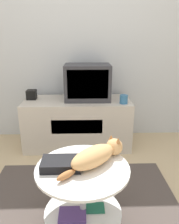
{
  "coord_description": "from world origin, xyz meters",
  "views": [
    {
      "loc": [
        0.03,
        -1.22,
        1.3
      ],
      "look_at": [
        0.09,
        0.66,
        0.64
      ],
      "focal_mm": 35.0,
      "sensor_mm": 36.0,
      "label": 1
    }
  ],
  "objects_px": {
    "speaker": "(32,95)",
    "cat": "(97,155)",
    "dvd_box": "(61,164)",
    "tv": "(87,82)"
  },
  "relations": [
    {
      "from": "cat",
      "to": "speaker",
      "type": "bearing_deg",
      "value": 77.59
    },
    {
      "from": "tv",
      "to": "dvd_box",
      "type": "distance_m",
      "value": 1.35
    },
    {
      "from": "dvd_box",
      "to": "cat",
      "type": "bearing_deg",
      "value": 11.4
    },
    {
      "from": "speaker",
      "to": "dvd_box",
      "type": "xyz_separation_m",
      "value": [
        0.47,
        -1.33,
        -0.12
      ]
    },
    {
      "from": "speaker",
      "to": "cat",
      "type": "relative_size",
      "value": 0.25
    },
    {
      "from": "speaker",
      "to": "dvd_box",
      "type": "distance_m",
      "value": 1.41
    },
    {
      "from": "tv",
      "to": "cat",
      "type": "relative_size",
      "value": 1.18
    },
    {
      "from": "tv",
      "to": "speaker",
      "type": "xyz_separation_m",
      "value": [
        -0.67,
        0.02,
        -0.15
      ]
    },
    {
      "from": "dvd_box",
      "to": "cat",
      "type": "distance_m",
      "value": 0.24
    },
    {
      "from": "speaker",
      "to": "cat",
      "type": "distance_m",
      "value": 1.47
    }
  ]
}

